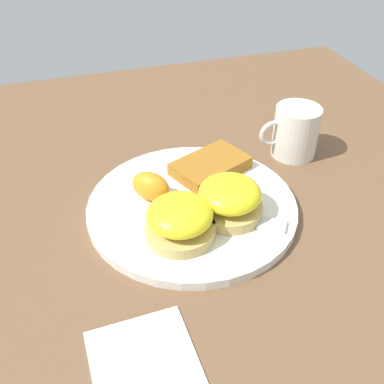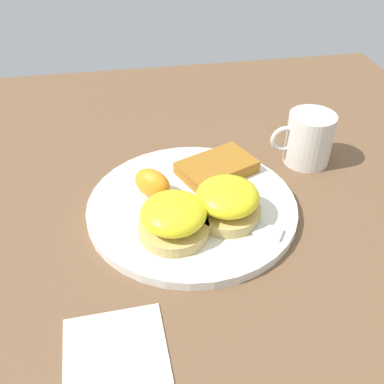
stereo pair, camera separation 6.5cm
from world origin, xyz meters
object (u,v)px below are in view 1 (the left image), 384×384
Objects in this scene: sandwich_benedict_left at (180,220)px; cup at (295,132)px; hashbrown_patty at (210,166)px; orange_wedge at (151,186)px; sandwich_benedict_right at (230,199)px; fork at (227,217)px.

cup is at bearing -147.96° from sandwich_benedict_left.
orange_wedge is (0.11, 0.04, 0.01)m from hashbrown_patty.
hashbrown_patty is 0.11m from orange_wedge.
sandwich_benedict_left and sandwich_benedict_right have the same top height.
hashbrown_patty is 0.16m from cup.
sandwich_benedict_left is 0.08m from sandwich_benedict_right.
sandwich_benedict_left is 0.16m from hashbrown_patty.
hashbrown_patty is (-0.01, -0.11, -0.02)m from sandwich_benedict_right.
fork is at bearing 140.55° from orange_wedge.
cup reaches higher than fork.
cup reaches higher than sandwich_benedict_left.
sandwich_benedict_right reaches higher than fork.
sandwich_benedict_left is at bearing 101.91° from orange_wedge.
orange_wedge is at bearing -34.45° from sandwich_benedict_right.
hashbrown_patty is 0.12m from fork.
hashbrown_patty is 0.70× the size of fork.
sandwich_benedict_left is at bearing 55.82° from hashbrown_patty.
fork is at bearing 58.77° from sandwich_benedict_right.
orange_wedge is at bearing -78.09° from sandwich_benedict_left.
cup is (-0.17, -0.13, 0.00)m from sandwich_benedict_right.
cup is (-0.27, -0.07, 0.01)m from orange_wedge.
fork is (0.02, 0.12, -0.01)m from hashbrown_patty.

